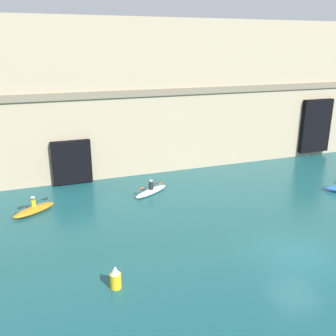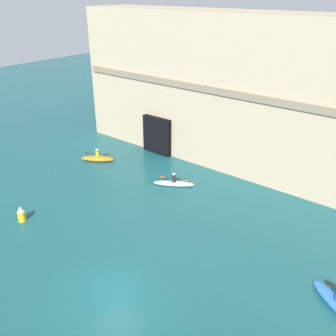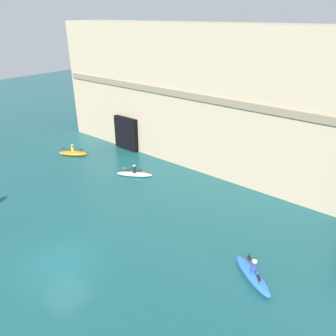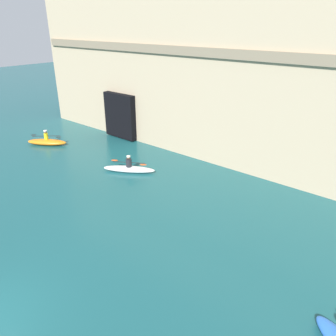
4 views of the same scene
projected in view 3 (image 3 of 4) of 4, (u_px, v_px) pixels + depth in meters
ground_plane at (61, 263)px, 18.96m from camera, size 120.00×120.00×0.00m
cliff_bluff at (240, 104)px, 27.69m from camera, size 39.89×5.50×12.41m
kayak_blue at (253, 274)px, 17.80m from camera, size 3.19×2.46×1.20m
kayak_orange at (73, 153)px, 33.24m from camera, size 2.94×2.30×1.12m
kayak_white at (135, 174)px, 29.02m from camera, size 3.09×2.26×1.05m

